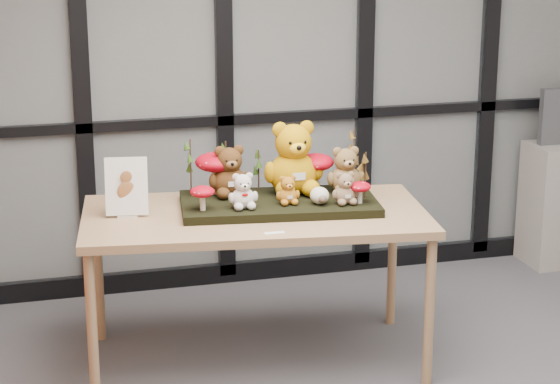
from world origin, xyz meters
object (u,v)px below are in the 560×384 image
object	(u,v)px
display_table	(255,225)
mushroom_back_left	(216,171)
bear_beige_small	(345,186)
bear_small_yellow	(288,188)
bear_pooh_yellow	(293,154)
sign_holder	(127,189)
mushroom_front_right	(360,191)
diorama_tray	(279,204)
mushroom_back_right	(316,170)
plush_cream_hedgehog	(320,195)
bear_tan_back	(345,167)
bear_brown_medium	(229,168)
bear_white_bow	(243,189)
mushroom_front_left	(203,197)

from	to	relation	value
display_table	mushroom_back_left	xyz separation A→B (m)	(-0.15, 0.25, 0.23)
bear_beige_small	bear_small_yellow	bearing A→B (deg)	172.96
bear_pooh_yellow	sign_holder	size ratio (longest dim) A/B	1.41
bear_pooh_yellow	sign_holder	xyz separation A→B (m)	(-0.88, -0.05, -0.11)
bear_beige_small	mushroom_front_right	size ratio (longest dim) A/B	1.49
diorama_tray	mushroom_back_right	distance (m)	0.30
mushroom_back_right	diorama_tray	bearing A→B (deg)	-150.26
bear_pooh_yellow	diorama_tray	bearing A→B (deg)	-126.35
bear_beige_small	plush_cream_hedgehog	bearing A→B (deg)	175.56
mushroom_back_right	mushroom_front_right	distance (m)	0.34
display_table	sign_holder	bearing A→B (deg)	178.18
bear_beige_small	plush_cream_hedgehog	xyz separation A→B (m)	(-0.13, 0.03, -0.04)
bear_pooh_yellow	bear_tan_back	distance (m)	0.29
bear_small_yellow	plush_cream_hedgehog	bearing A→B (deg)	-9.12
plush_cream_hedgehog	mushroom_back_right	xyz separation A→B (m)	(0.06, 0.26, 0.06)
bear_brown_medium	bear_tan_back	distance (m)	0.61
display_table	mushroom_back_right	world-z (taller)	mushroom_back_right
bear_brown_medium	bear_white_bow	bearing A→B (deg)	-79.01
bear_pooh_yellow	plush_cream_hedgehog	size ratio (longest dim) A/B	4.35
bear_beige_small	sign_holder	size ratio (longest dim) A/B	0.61
bear_tan_back	plush_cream_hedgehog	xyz separation A→B (m)	(-0.20, -0.18, -0.09)
bear_brown_medium	mushroom_front_left	distance (m)	0.30
bear_brown_medium	bear_beige_small	bearing A→B (deg)	-22.02
diorama_tray	mushroom_front_left	size ratio (longest dim) A/B	7.37
sign_holder	plush_cream_hedgehog	bearing A→B (deg)	-1.87
bear_small_yellow	mushroom_back_left	world-z (taller)	mushroom_back_left
display_table	mushroom_front_left	size ratio (longest dim) A/B	13.55
bear_beige_small	mushroom_front_left	xyz separation A→B (m)	(-0.72, 0.08, -0.02)
bear_small_yellow	mushroom_front_right	size ratio (longest dim) A/B	1.32
bear_tan_back	mushroom_back_left	xyz separation A→B (m)	(-0.66, 0.15, -0.01)
sign_holder	display_table	bearing A→B (deg)	-0.32
mushroom_front_left	diorama_tray	bearing A→B (deg)	10.75
bear_pooh_yellow	mushroom_back_left	size ratio (longest dim) A/B	1.75
mushroom_front_left	mushroom_front_right	size ratio (longest dim) A/B	1.11
bear_pooh_yellow	plush_cream_hedgehog	bearing A→B (deg)	-65.53
bear_small_yellow	bear_white_bow	size ratio (longest dim) A/B	0.82
diorama_tray	bear_brown_medium	distance (m)	0.32
bear_pooh_yellow	mushroom_back_right	xyz separation A→B (m)	(0.13, 0.03, -0.10)
bear_brown_medium	mushroom_back_left	size ratio (longest dim) A/B	1.22
display_table	bear_brown_medium	size ratio (longest dim) A/B	6.28
bear_pooh_yellow	bear_tan_back	xyz separation A→B (m)	(0.27, -0.06, -0.08)
bear_brown_medium	sign_holder	xyz separation A→B (m)	(-0.54, -0.09, -0.05)
bear_small_yellow	bear_white_bow	xyz separation A→B (m)	(-0.24, -0.01, 0.02)
bear_beige_small	mushroom_back_right	distance (m)	0.30
bear_white_bow	mushroom_front_right	world-z (taller)	bear_white_bow
display_table	mushroom_front_right	world-z (taller)	mushroom_front_right
bear_small_yellow	sign_holder	size ratio (longest dim) A/B	0.54
mushroom_back_left	bear_tan_back	bearing A→B (deg)	-12.91
mushroom_back_right	mushroom_front_right	size ratio (longest dim) A/B	1.75
mushroom_front_right	mushroom_front_left	bearing A→B (deg)	173.73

